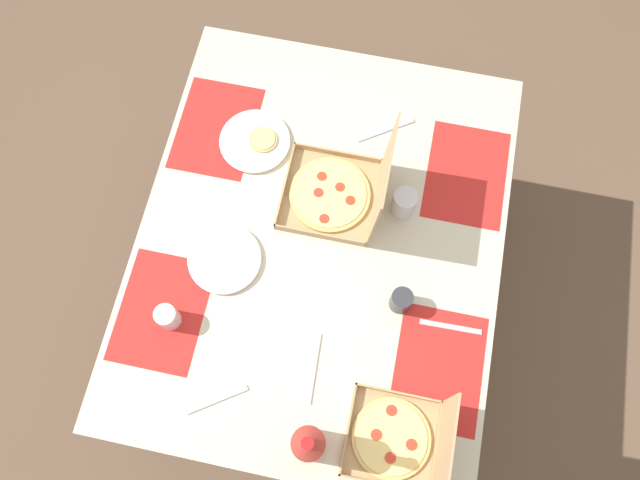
{
  "coord_description": "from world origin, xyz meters",
  "views": [
    {
      "loc": [
        0.62,
        0.13,
        2.6
      ],
      "look_at": [
        0.0,
        0.0,
        0.77
      ],
      "focal_mm": 34.0,
      "sensor_mm": 36.0,
      "label": 1
    }
  ],
  "objects_px": {
    "soda_bottle": "(309,444)",
    "cup_spare": "(168,317)",
    "plate_near_left": "(225,259)",
    "pizza_box_center": "(341,192)",
    "pizza_box_edge_far": "(402,440)",
    "cup_dark": "(401,300)",
    "cup_red": "(404,203)",
    "plate_far_right": "(256,141)"
  },
  "relations": [
    {
      "from": "plate_far_right",
      "to": "soda_bottle",
      "type": "height_order",
      "value": "soda_bottle"
    },
    {
      "from": "soda_bottle",
      "to": "cup_red",
      "type": "xyz_separation_m",
      "value": [
        -0.77,
        0.14,
        -0.08
      ]
    },
    {
      "from": "cup_spare",
      "to": "soda_bottle",
      "type": "bearing_deg",
      "value": 61.53
    },
    {
      "from": "pizza_box_edge_far",
      "to": "cup_spare",
      "type": "bearing_deg",
      "value": -105.2
    },
    {
      "from": "soda_bottle",
      "to": "pizza_box_center",
      "type": "bearing_deg",
      "value": -175.4
    },
    {
      "from": "pizza_box_edge_far",
      "to": "plate_near_left",
      "type": "height_order",
      "value": "pizza_box_edge_far"
    },
    {
      "from": "plate_near_left",
      "to": "pizza_box_center",
      "type": "bearing_deg",
      "value": 131.8
    },
    {
      "from": "plate_far_right",
      "to": "soda_bottle",
      "type": "relative_size",
      "value": 0.74
    },
    {
      "from": "plate_far_right",
      "to": "cup_spare",
      "type": "distance_m",
      "value": 0.65
    },
    {
      "from": "pizza_box_center",
      "to": "cup_dark",
      "type": "relative_size",
      "value": 3.94
    },
    {
      "from": "plate_near_left",
      "to": "cup_dark",
      "type": "relative_size",
      "value": 2.7
    },
    {
      "from": "plate_near_left",
      "to": "cup_red",
      "type": "xyz_separation_m",
      "value": [
        -0.28,
        0.52,
        0.04
      ]
    },
    {
      "from": "cup_spare",
      "to": "plate_far_right",
      "type": "bearing_deg",
      "value": 170.33
    },
    {
      "from": "soda_bottle",
      "to": "cup_red",
      "type": "relative_size",
      "value": 3.04
    },
    {
      "from": "pizza_box_edge_far",
      "to": "cup_dark",
      "type": "distance_m",
      "value": 0.4
    },
    {
      "from": "plate_far_right",
      "to": "plate_near_left",
      "type": "relative_size",
      "value": 1.03
    },
    {
      "from": "cup_red",
      "to": "cup_spare",
      "type": "xyz_separation_m",
      "value": [
        0.5,
        -0.63,
        -0.01
      ]
    },
    {
      "from": "pizza_box_edge_far",
      "to": "soda_bottle",
      "type": "relative_size",
      "value": 0.91
    },
    {
      "from": "pizza_box_center",
      "to": "plate_far_right",
      "type": "xyz_separation_m",
      "value": [
        -0.14,
        -0.32,
        -0.04
      ]
    },
    {
      "from": "soda_bottle",
      "to": "plate_near_left",
      "type": "bearing_deg",
      "value": -142.12
    },
    {
      "from": "soda_bottle",
      "to": "cup_spare",
      "type": "bearing_deg",
      "value": -118.47
    },
    {
      "from": "pizza_box_edge_far",
      "to": "plate_far_right",
      "type": "height_order",
      "value": "pizza_box_edge_far"
    },
    {
      "from": "pizza_box_center",
      "to": "cup_red",
      "type": "height_order",
      "value": "pizza_box_center"
    },
    {
      "from": "plate_far_right",
      "to": "soda_bottle",
      "type": "distance_m",
      "value": 1.0
    },
    {
      "from": "cup_red",
      "to": "cup_spare",
      "type": "bearing_deg",
      "value": -51.42
    },
    {
      "from": "pizza_box_edge_far",
      "to": "cup_dark",
      "type": "relative_size",
      "value": 3.43
    },
    {
      "from": "pizza_box_edge_far",
      "to": "soda_bottle",
      "type": "height_order",
      "value": "soda_bottle"
    },
    {
      "from": "pizza_box_center",
      "to": "plate_far_right",
      "type": "bearing_deg",
      "value": -113.84
    },
    {
      "from": "pizza_box_edge_far",
      "to": "plate_near_left",
      "type": "relative_size",
      "value": 1.27
    },
    {
      "from": "cup_dark",
      "to": "cup_red",
      "type": "bearing_deg",
      "value": -172.1
    },
    {
      "from": "pizza_box_center",
      "to": "cup_red",
      "type": "relative_size",
      "value": 3.18
    },
    {
      "from": "pizza_box_center",
      "to": "pizza_box_edge_far",
      "type": "xyz_separation_m",
      "value": [
        0.71,
        0.32,
        -0.01
      ]
    },
    {
      "from": "pizza_box_edge_far",
      "to": "plate_near_left",
      "type": "bearing_deg",
      "value": -123.78
    },
    {
      "from": "pizza_box_edge_far",
      "to": "cup_dark",
      "type": "bearing_deg",
      "value": -170.24
    },
    {
      "from": "pizza_box_edge_far",
      "to": "cup_spare",
      "type": "relative_size",
      "value": 3.3
    },
    {
      "from": "soda_bottle",
      "to": "cup_red",
      "type": "bearing_deg",
      "value": 169.57
    },
    {
      "from": "pizza_box_center",
      "to": "soda_bottle",
      "type": "relative_size",
      "value": 1.05
    },
    {
      "from": "plate_far_right",
      "to": "cup_spare",
      "type": "height_order",
      "value": "cup_spare"
    },
    {
      "from": "plate_far_right",
      "to": "pizza_box_edge_far",
      "type": "bearing_deg",
      "value": 36.83
    },
    {
      "from": "soda_bottle",
      "to": "cup_spare",
      "type": "height_order",
      "value": "soda_bottle"
    },
    {
      "from": "pizza_box_edge_far",
      "to": "cup_red",
      "type": "bearing_deg",
      "value": -171.05
    },
    {
      "from": "pizza_box_edge_far",
      "to": "plate_far_right",
      "type": "bearing_deg",
      "value": -143.17
    }
  ]
}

